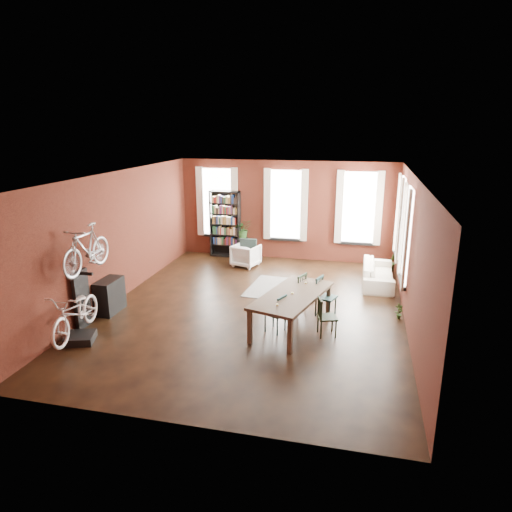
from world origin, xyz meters
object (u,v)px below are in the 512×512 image
(dining_chair_b, at_px, (295,292))
(console_table, at_px, (110,296))
(bookshelf, at_px, (225,224))
(cream_sofa, at_px, (378,270))
(bike_trainer, at_px, (80,338))
(dining_table, at_px, (292,311))
(dining_chair_c, at_px, (327,317))
(dining_chair_d, at_px, (326,297))
(dining_chair_a, at_px, (275,313))
(white_armchair, at_px, (246,254))
(plant_stand, at_px, (243,247))
(bicycle_floor, at_px, (74,292))

(dining_chair_b, height_order, console_table, dining_chair_b)
(dining_chair_b, relative_size, bookshelf, 0.43)
(dining_chair_b, xyz_separation_m, console_table, (-4.26, -1.04, -0.07))
(cream_sofa, height_order, console_table, cream_sofa)
(cream_sofa, bearing_deg, bike_trainer, 130.08)
(dining_table, height_order, dining_chair_c, dining_chair_c)
(dining_chair_b, height_order, dining_chair_d, dining_chair_b)
(bookshelf, distance_m, bike_trainer, 6.92)
(dining_chair_a, height_order, dining_chair_b, dining_chair_b)
(dining_chair_b, relative_size, white_armchair, 1.24)
(dining_chair_a, height_order, cream_sofa, dining_chair_a)
(plant_stand, distance_m, bicycle_floor, 7.00)
(dining_chair_d, distance_m, white_armchair, 4.31)
(dining_chair_b, bearing_deg, bookshelf, -122.56)
(dining_table, xyz_separation_m, dining_chair_a, (-0.32, -0.24, 0.02))
(console_table, bearing_deg, bicycle_floor, -83.31)
(dining_table, height_order, dining_chair_b, dining_chair_b)
(dining_table, height_order, bicycle_floor, bicycle_floor)
(dining_chair_c, relative_size, bookshelf, 0.38)
(cream_sofa, xyz_separation_m, bicycle_floor, (-6.05, -5.06, 0.67))
(dining_chair_a, distance_m, cream_sofa, 4.27)
(dining_table, xyz_separation_m, bookshelf, (-3.06, 5.11, 0.70))
(dining_chair_b, distance_m, bookshelf, 5.15)
(dining_chair_a, bearing_deg, bicycle_floor, -47.23)
(plant_stand, height_order, bicycle_floor, bicycle_floor)
(bookshelf, relative_size, white_armchair, 2.89)
(dining_chair_b, bearing_deg, cream_sofa, 163.09)
(plant_stand, bearing_deg, dining_chair_b, -60.11)
(dining_chair_a, relative_size, white_armchair, 1.10)
(bookshelf, bearing_deg, console_table, -103.83)
(dining_chair_d, xyz_separation_m, white_armchair, (-2.77, 3.30, -0.08))
(dining_chair_d, bearing_deg, plant_stand, 55.84)
(plant_stand, relative_size, bicycle_floor, 0.36)
(dining_chair_c, relative_size, console_table, 1.04)
(dining_chair_a, relative_size, cream_sofa, 0.40)
(dining_chair_a, xyz_separation_m, cream_sofa, (2.22, 3.65, -0.01))
(console_table, bearing_deg, dining_chair_c, -1.09)
(dining_table, distance_m, console_table, 4.34)
(cream_sofa, bearing_deg, white_armchair, 79.40)
(dining_table, distance_m, dining_chair_c, 0.80)
(bookshelf, height_order, console_table, bookshelf)
(dining_chair_a, distance_m, dining_chair_c, 1.10)
(dining_chair_c, distance_m, console_table, 5.11)
(bookshelf, height_order, bicycle_floor, bookshelf)
(bookshelf, relative_size, cream_sofa, 1.06)
(dining_table, bearing_deg, cream_sofa, 76.36)
(white_armchair, bearing_deg, cream_sofa, -174.57)
(bicycle_floor, bearing_deg, dining_chair_c, 9.60)
(dining_chair_b, bearing_deg, dining_table, 26.68)
(console_table, bearing_deg, plant_stand, 70.26)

